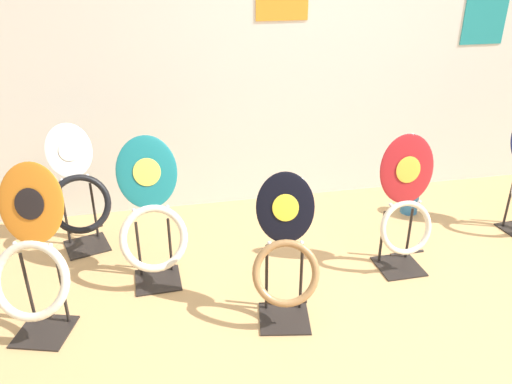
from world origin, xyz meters
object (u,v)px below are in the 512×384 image
object	(u,v)px
toilet_seat_display_jazz_black	(286,259)
paint_can	(410,201)
toilet_seat_display_white_plain	(78,193)
toilet_seat_display_teal_sax	(152,220)
toilet_seat_display_crimson_swirl	(406,205)
toilet_seat_display_orange_sun	(32,260)

from	to	relation	value
toilet_seat_display_jazz_black	paint_can	world-z (taller)	toilet_seat_display_jazz_black
toilet_seat_display_white_plain	toilet_seat_display_teal_sax	size ratio (longest dim) A/B	0.96
paint_can	toilet_seat_display_white_plain	bearing A→B (deg)	179.73
toilet_seat_display_crimson_swirl	toilet_seat_display_orange_sun	bearing A→B (deg)	-175.36
toilet_seat_display_jazz_black	toilet_seat_display_crimson_swirl	world-z (taller)	toilet_seat_display_crimson_swirl
toilet_seat_display_teal_sax	toilet_seat_display_orange_sun	xyz separation A→B (m)	(-0.61, -0.37, 0.03)
toilet_seat_display_white_plain	paint_can	distance (m)	2.51
toilet_seat_display_white_plain	toilet_seat_display_teal_sax	xyz separation A→B (m)	(0.48, -0.51, 0.01)
toilet_seat_display_white_plain	paint_can	bearing A→B (deg)	-0.27
toilet_seat_display_orange_sun	toilet_seat_display_white_plain	bearing A→B (deg)	81.47
toilet_seat_display_crimson_swirl	paint_can	bearing A→B (deg)	57.39
toilet_seat_display_teal_sax	toilet_seat_display_crimson_swirl	xyz separation A→B (m)	(1.57, -0.19, 0.03)
toilet_seat_display_white_plain	toilet_seat_display_crimson_swirl	world-z (taller)	toilet_seat_display_crimson_swirl
toilet_seat_display_white_plain	paint_can	size ratio (longest dim) A/B	4.77
toilet_seat_display_white_plain	paint_can	xyz separation A→B (m)	(2.49, -0.01, -0.32)
toilet_seat_display_jazz_black	toilet_seat_display_crimson_swirl	bearing A→B (deg)	21.66
paint_can	toilet_seat_display_jazz_black	bearing A→B (deg)	-141.77
toilet_seat_display_white_plain	toilet_seat_display_teal_sax	world-z (taller)	toilet_seat_display_teal_sax
toilet_seat_display_jazz_black	paint_can	size ratio (longest dim) A/B	4.60
toilet_seat_display_jazz_black	paint_can	bearing A→B (deg)	38.23
toilet_seat_display_orange_sun	toilet_seat_display_jazz_black	xyz separation A→B (m)	(1.31, -0.17, -0.06)
toilet_seat_display_orange_sun	toilet_seat_display_crimson_swirl	world-z (taller)	toilet_seat_display_orange_sun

